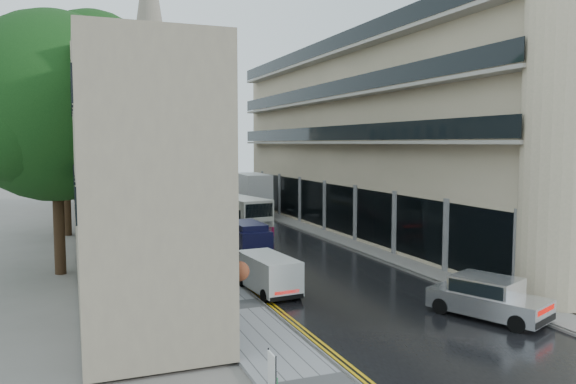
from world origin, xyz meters
TOP-DOWN VIEW (x-y plane):
  - road at (0.00, 27.50)m, footprint 9.00×85.00m
  - left_sidewalk at (-5.85, 27.50)m, footprint 2.70×85.00m
  - right_sidewalk at (5.40, 27.50)m, footprint 1.80×85.00m
  - old_shop_row at (-9.45, 30.00)m, footprint 4.50×56.00m
  - modern_block at (10.30, 26.00)m, footprint 8.00×40.00m
  - church_spire at (0.50, 82.00)m, footprint 6.40×6.40m
  - tree_near at (-12.50, 20.00)m, footprint 10.56×10.56m
  - tree_far at (-12.20, 33.00)m, footprint 9.24×9.24m
  - cream_bus at (-1.38, 27.33)m, footprint 4.25×10.63m
  - white_lorry at (2.54, 36.90)m, footprint 2.60×7.65m
  - silver_hatchback at (2.90, 4.30)m, footprint 3.48×4.77m
  - white_van at (-4.30, 11.14)m, footprint 1.98×3.99m
  - navy_van at (-3.24, 18.47)m, footprint 1.80×4.47m
  - pedestrian at (-5.72, 23.78)m, footprint 0.61×0.44m
  - lamp_post_near at (-5.47, 19.72)m, footprint 0.85×0.45m
  - lamp_post_far at (-4.70, 33.93)m, footprint 0.81×0.37m
  - estate_sign at (-6.95, 2.75)m, footprint 0.09×0.62m

SIDE VIEW (x-z plane):
  - road at x=0.00m, z-range 0.00..0.02m
  - left_sidewalk at x=-5.85m, z-range 0.00..0.12m
  - right_sidewalk at x=5.40m, z-range 0.00..0.12m
  - estate_sign at x=-6.95m, z-range 0.12..1.16m
  - silver_hatchback at x=2.90m, z-range 0.02..1.66m
  - pedestrian at x=-5.72m, z-range 0.12..1.66m
  - white_van at x=-4.30m, z-range 0.02..1.77m
  - navy_van at x=-3.24m, z-range 0.02..2.30m
  - cream_bus at x=-1.38m, z-range 0.02..2.85m
  - white_lorry at x=2.54m, z-range 0.02..3.99m
  - lamp_post_far at x=-4.70m, z-range 0.12..7.16m
  - lamp_post_near at x=-5.47m, z-range 0.12..7.54m
  - old_shop_row at x=-9.45m, z-range 0.00..12.00m
  - tree_far at x=-12.20m, z-range 0.00..12.46m
  - tree_near at x=-12.50m, z-range 0.00..13.89m
  - modern_block at x=10.30m, z-range 0.00..14.00m
  - church_spire at x=0.50m, z-range 0.00..40.00m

